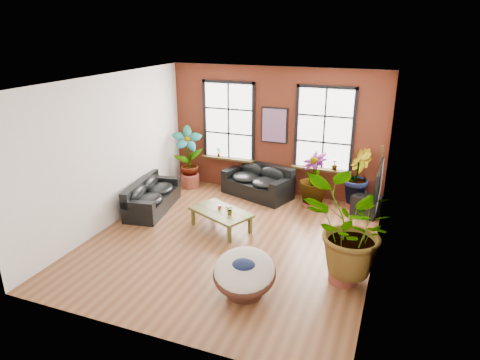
{
  "coord_description": "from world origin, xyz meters",
  "views": [
    {
      "loc": [
        3.23,
        -7.77,
        4.52
      ],
      "look_at": [
        0.0,
        0.6,
        1.25
      ],
      "focal_mm": 32.0,
      "sensor_mm": 36.0,
      "label": 1
    }
  ],
  "objects_px": {
    "sofa_back": "(258,182)",
    "coffee_table": "(221,213)",
    "sofa_left": "(151,197)",
    "papasan_chair": "(244,273)"
  },
  "relations": [
    {
      "from": "sofa_back",
      "to": "papasan_chair",
      "type": "height_order",
      "value": "sofa_back"
    },
    {
      "from": "coffee_table",
      "to": "papasan_chair",
      "type": "distance_m",
      "value": 2.64
    },
    {
      "from": "sofa_back",
      "to": "sofa_left",
      "type": "distance_m",
      "value": 2.98
    },
    {
      "from": "sofa_back",
      "to": "coffee_table",
      "type": "xyz_separation_m",
      "value": [
        -0.13,
        -2.32,
        0.01
      ]
    },
    {
      "from": "coffee_table",
      "to": "sofa_left",
      "type": "bearing_deg",
      "value": -165.77
    },
    {
      "from": "sofa_left",
      "to": "papasan_chair",
      "type": "bearing_deg",
      "value": -135.72
    },
    {
      "from": "sofa_back",
      "to": "sofa_left",
      "type": "bearing_deg",
      "value": -120.51
    },
    {
      "from": "coffee_table",
      "to": "papasan_chair",
      "type": "xyz_separation_m",
      "value": [
        1.42,
        -2.22,
        0.02
      ]
    },
    {
      "from": "sofa_left",
      "to": "coffee_table",
      "type": "distance_m",
      "value": 2.17
    },
    {
      "from": "sofa_back",
      "to": "sofa_left",
      "type": "relative_size",
      "value": 1.01
    }
  ]
}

